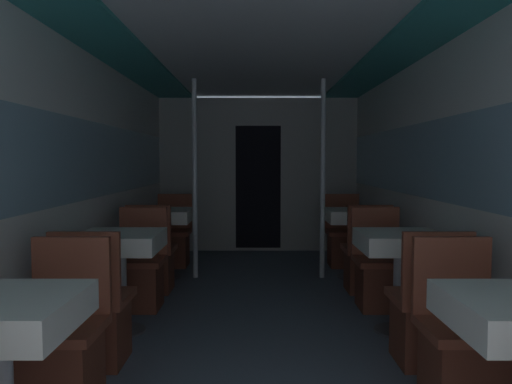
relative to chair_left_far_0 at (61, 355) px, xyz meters
The scene contains 20 objects.
wall_left 1.60m from the chair_left_far_0, 106.05° to the left, with size 0.05×8.38×2.17m.
wall_right 2.92m from the chair_left_far_0, 27.98° to the left, with size 0.05×8.38×2.17m.
ceiling_panel 2.57m from the chair_left_far_0, 51.44° to the left, with size 2.85×8.38×0.07m.
bulkhead_far 4.76m from the chair_left_far_0, 77.09° to the left, with size 2.80×0.09×2.17m.
chair_left_far_0 is the anchor object (origin of this frame).
dining_table_left_1 1.21m from the chair_left_far_0, 90.00° to the left, with size 0.60×0.60×0.75m.
chair_left_near_1 0.54m from the chair_left_far_0, 90.00° to the left, with size 0.43×0.43×0.87m.
chair_left_far_1 1.76m from the chair_left_far_0, 90.00° to the left, with size 0.43×0.43×0.87m.
dining_table_left_2 2.93m from the chair_left_far_0, 90.00° to the left, with size 0.60×0.60×0.75m.
chair_left_near_2 2.30m from the chair_left_far_0, 90.00° to the left, with size 0.43×0.43×0.87m.
chair_left_far_2 3.51m from the chair_left_far_0, 90.00° to the left, with size 0.43×0.43×0.87m.
support_pole_left_2 3.03m from the chair_left_far_0, 83.19° to the left, with size 0.05×0.05×2.17m.
chair_right_far_0 2.10m from the chair_left_far_0, ahead, with size 0.43×0.43×0.87m.
dining_table_right_1 2.42m from the chair_left_far_0, 28.73° to the left, with size 0.60×0.60×0.75m.
chair_right_near_1 2.16m from the chair_left_far_0, 14.50° to the left, with size 0.43×0.43×0.87m.
chair_right_far_1 2.73m from the chair_left_far_0, 39.95° to the left, with size 0.43×0.43×0.87m.
dining_table_right_2 3.60m from the chair_left_far_0, 54.19° to the left, with size 0.60×0.60×0.75m.
chair_right_near_2 3.11m from the chair_left_far_0, 47.63° to the left, with size 0.43×0.43×0.87m.
chair_right_far_2 4.09m from the chair_left_far_0, 59.17° to the left, with size 0.43×0.43×0.87m.
support_pole_right_2 3.48m from the chair_left_far_0, 58.95° to the left, with size 0.05×0.05×2.17m.
Camera 1 is at (-0.03, -1.07, 1.29)m, focal length 35.00 mm.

